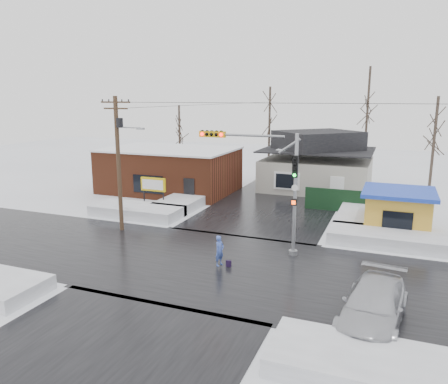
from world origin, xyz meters
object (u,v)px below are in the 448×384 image
(pedestrian, at_px, (220,251))
(car, at_px, (373,306))
(utility_pole, at_px, (119,156))
(marquee_sign, at_px, (153,185))
(traffic_signal, at_px, (268,176))
(kiosk, at_px, (398,211))

(pedestrian, distance_m, car, 8.79)
(utility_pole, distance_m, marquee_sign, 6.87)
(marquee_sign, height_order, pedestrian, marquee_sign)
(pedestrian, bearing_deg, marquee_sign, 62.46)
(traffic_signal, distance_m, utility_pole, 10.39)
(kiosk, relative_size, pedestrian, 2.76)
(traffic_signal, height_order, marquee_sign, traffic_signal)
(marquee_sign, height_order, kiosk, kiosk)
(traffic_signal, distance_m, kiosk, 10.43)
(marquee_sign, relative_size, pedestrian, 1.53)
(traffic_signal, relative_size, utility_pole, 0.78)
(utility_pole, height_order, marquee_sign, utility_pole)
(utility_pole, height_order, car, utility_pole)
(utility_pole, xyz_separation_m, pedestrian, (8.59, -3.51, -4.28))
(kiosk, relative_size, car, 0.82)
(marquee_sign, distance_m, car, 22.02)
(traffic_signal, relative_size, marquee_sign, 2.75)
(traffic_signal, xyz_separation_m, pedestrian, (-1.78, -2.98, -3.71))
(utility_pole, bearing_deg, marquee_sign, 100.13)
(traffic_signal, height_order, utility_pole, utility_pole)
(utility_pole, bearing_deg, car, -22.96)
(utility_pole, bearing_deg, traffic_signal, -2.95)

